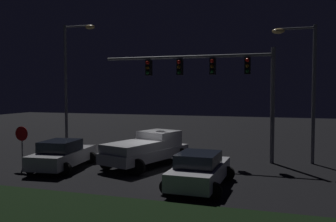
% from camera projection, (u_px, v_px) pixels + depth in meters
% --- Properties ---
extents(ground_plane, '(80.00, 80.00, 0.00)m').
position_uv_depth(ground_plane, '(153.00, 168.00, 18.84)').
color(ground_plane, black).
extents(grass_median, '(21.19, 4.78, 0.10)m').
position_uv_depth(grass_median, '(68.00, 218.00, 11.33)').
color(grass_median, black).
rests_on(grass_median, ground_plane).
extents(pickup_truck, '(3.97, 5.75, 1.80)m').
position_uv_depth(pickup_truck, '(148.00, 147.00, 19.54)').
color(pickup_truck, '#B7B7BC').
rests_on(pickup_truck, ground_plane).
extents(car_sedan, '(2.76, 4.55, 1.51)m').
position_uv_depth(car_sedan, '(62.00, 155.00, 18.69)').
color(car_sedan, '#B7B7BC').
rests_on(car_sedan, ground_plane).
extents(car_sedan_far, '(2.56, 4.45, 1.51)m').
position_uv_depth(car_sedan_far, '(200.00, 170.00, 15.03)').
color(car_sedan_far, silver).
rests_on(car_sedan_far, ground_plane).
extents(traffic_signal_gantry, '(10.32, 0.56, 6.50)m').
position_uv_depth(traffic_signal_gantry, '(213.00, 75.00, 20.92)').
color(traffic_signal_gantry, slate).
rests_on(traffic_signal_gantry, ground_plane).
extents(street_lamp_left, '(2.47, 0.44, 8.77)m').
position_uv_depth(street_lamp_left, '(71.00, 72.00, 25.53)').
color(street_lamp_left, slate).
rests_on(street_lamp_left, ground_plane).
extents(street_lamp_right, '(2.39, 0.44, 7.70)m').
position_uv_depth(street_lamp_right, '(305.00, 77.00, 19.87)').
color(street_lamp_right, slate).
rests_on(street_lamp_right, ground_plane).
extents(stop_sign, '(0.76, 0.08, 2.23)m').
position_uv_depth(stop_sign, '(22.00, 139.00, 18.61)').
color(stop_sign, slate).
rests_on(stop_sign, ground_plane).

